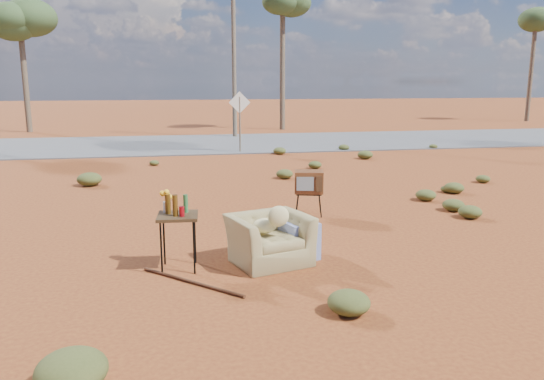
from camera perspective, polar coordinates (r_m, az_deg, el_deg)
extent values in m
plane|color=brown|center=(7.52, -2.54, -8.10)|extent=(140.00, 140.00, 0.00)
cube|color=#565659|center=(22.17, -8.35, 4.96)|extent=(140.00, 7.00, 0.04)
imported|color=olive|center=(7.48, -0.28, -4.46)|extent=(1.21, 0.96, 0.93)
ellipsoid|color=#CBBB7C|center=(7.48, -0.79, -3.86)|extent=(0.33, 0.33, 0.20)
ellipsoid|color=#CBBB7C|center=(7.29, 0.70, -2.84)|extent=(0.30, 0.15, 0.30)
cube|color=navy|center=(7.85, 2.60, -5.17)|extent=(0.62, 0.79, 0.54)
cube|color=black|center=(10.19, 3.97, -0.33)|extent=(0.55, 0.47, 0.03)
cylinder|color=black|center=(10.07, 2.72, -1.72)|extent=(0.03, 0.03, 0.43)
cylinder|color=black|center=(10.08, 5.22, -1.74)|extent=(0.03, 0.03, 0.43)
cylinder|color=black|center=(10.40, 2.73, -1.29)|extent=(0.03, 0.03, 0.43)
cylinder|color=black|center=(10.41, 5.15, -1.32)|extent=(0.03, 0.03, 0.43)
cube|color=brown|center=(10.14, 3.99, 0.89)|extent=(0.62, 0.53, 0.42)
cube|color=gray|center=(9.93, 3.59, 0.66)|extent=(0.32, 0.10, 0.26)
cube|color=#472D19|center=(9.93, 5.09, 0.65)|extent=(0.12, 0.05, 0.29)
cube|color=#3B2915|center=(7.27, -10.11, -2.77)|extent=(0.58, 0.58, 0.04)
cylinder|color=black|center=(7.18, -11.83, -6.13)|extent=(0.03, 0.03, 0.75)
cylinder|color=black|center=(7.15, -8.39, -6.08)|extent=(0.03, 0.03, 0.75)
cylinder|color=black|center=(7.59, -11.54, -5.15)|extent=(0.03, 0.03, 0.75)
cylinder|color=black|center=(7.56, -8.29, -5.10)|extent=(0.03, 0.03, 0.75)
cylinder|color=#452B0B|center=(7.29, -11.14, -1.46)|extent=(0.08, 0.08, 0.28)
cylinder|color=#452B0B|center=(7.15, -10.38, -1.61)|extent=(0.07, 0.07, 0.30)
cylinder|color=#285F2E|center=(7.33, -9.27, -1.41)|extent=(0.06, 0.06, 0.26)
cylinder|color=#B50E1A|center=(7.14, -9.68, -2.27)|extent=(0.07, 0.07, 0.14)
cylinder|color=silver|center=(7.41, -11.31, -1.77)|extent=(0.09, 0.09, 0.15)
ellipsoid|color=yellow|center=(7.38, -11.36, -0.52)|extent=(0.17, 0.17, 0.13)
cylinder|color=#492413|center=(6.94, -8.65, -9.74)|extent=(1.23, 1.24, 0.05)
cylinder|color=brown|center=(19.23, -3.48, 6.99)|extent=(0.06, 0.06, 2.00)
cube|color=silver|center=(19.19, -3.51, 9.38)|extent=(0.78, 0.04, 0.78)
cylinder|color=brown|center=(29.83, -25.09, 11.42)|extent=(0.28, 0.28, 6.00)
ellipsoid|color=#3C542B|center=(29.98, -25.51, 16.18)|extent=(3.20, 3.20, 2.20)
cylinder|color=brown|center=(28.66, 1.13, 13.52)|extent=(0.28, 0.28, 7.00)
ellipsoid|color=#3C542B|center=(28.92, 1.16, 19.47)|extent=(3.20, 3.20, 2.20)
cylinder|color=brown|center=(38.63, 26.11, 11.50)|extent=(0.28, 0.28, 6.50)
ellipsoid|color=#3C542B|center=(38.78, 26.48, 15.55)|extent=(3.20, 3.20, 2.20)
cylinder|color=brown|center=(24.74, -4.13, 14.96)|extent=(0.20, 0.20, 8.00)
ellipsoid|color=#454A20|center=(10.67, 20.53, -2.22)|extent=(0.44, 0.44, 0.24)
ellipsoid|color=#454A20|center=(13.85, -19.05, 1.11)|extent=(0.60, 0.60, 0.33)
ellipsoid|color=#454A20|center=(14.54, 21.74, 1.12)|extent=(0.36, 0.36, 0.20)
ellipsoid|color=#454A20|center=(15.78, 4.65, 2.72)|extent=(0.40, 0.40, 0.22)
ellipsoid|color=#454A20|center=(16.69, -12.56, 2.87)|extent=(0.30, 0.30, 0.17)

